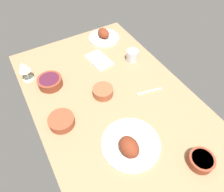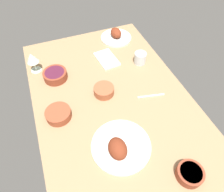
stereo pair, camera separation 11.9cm
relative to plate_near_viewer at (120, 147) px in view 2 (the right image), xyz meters
The scene contains 11 objects.
dining_table 32.85cm from the plate_near_viewer, 165.83° to the left, with size 140.00×90.00×4.00cm, color #937551.
plate_near_viewer is the anchor object (origin of this frame).
plate_far_side 92.35cm from the plate_near_viewer, 159.55° to the left, with size 23.43×23.43×7.89cm.
bowl_onions 63.22cm from the plate_near_viewer, 161.64° to the right, with size 14.97×14.97×5.37cm.
bowl_cream 38.27cm from the plate_near_viewer, 141.09° to the right, with size 13.99×13.99×4.70cm.
bowl_sauce 37.25cm from the plate_near_viewer, behind, with size 12.21×12.21×4.96cm.
bowl_soup 33.39cm from the plate_near_viewer, 46.56° to the left, with size 12.00×12.00×4.81cm.
wine_glass 78.61cm from the plate_near_viewer, 156.84° to the right, with size 7.60×7.60×14.00cm.
water_tumbler 65.97cm from the plate_near_viewer, 145.67° to the left, with size 7.95×7.95×7.85cm, color silver.
folded_napkin 67.47cm from the plate_near_viewer, 165.48° to the left, with size 19.42×12.01×1.20cm, color white.
fork_loose 38.99cm from the plate_near_viewer, 129.08° to the left, with size 16.46×0.90×0.80cm, color silver.
Camera 2 is at (70.68, -26.97, 98.21)cm, focal length 32.57 mm.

